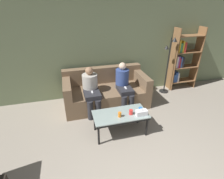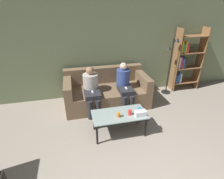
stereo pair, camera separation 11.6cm
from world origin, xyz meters
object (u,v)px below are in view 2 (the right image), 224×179
at_px(coffee_table, 119,116).
at_px(standing_lamp, 171,61).
at_px(cup_near_left, 118,115).
at_px(cup_near_right, 140,110).
at_px(couch, 106,92).
at_px(bookshelf, 184,61).
at_px(cup_far_center, 130,112).
at_px(seated_person_left_end, 92,88).
at_px(seated_person_mid_left, 124,85).
at_px(tissue_box, 141,113).

relative_size(coffee_table, standing_lamp, 0.67).
relative_size(cup_near_left, standing_lamp, 0.06).
distance_m(cup_near_right, standing_lamp, 2.06).
xyz_separation_m(couch, coffee_table, (0.01, -1.20, 0.09)).
xyz_separation_m(cup_near_left, bookshelf, (2.39, 1.63, 0.37)).
height_order(cup_near_left, cup_far_center, cup_far_center).
bearing_deg(seated_person_left_end, cup_near_right, -50.30).
height_order(couch, cup_near_left, couch).
bearing_deg(coffee_table, bookshelf, 33.38).
bearing_deg(seated_person_mid_left, coffee_table, -111.62).
distance_m(cup_far_center, seated_person_left_end, 1.20).
height_order(couch, cup_near_right, couch).
relative_size(standing_lamp, seated_person_mid_left, 1.42).
height_order(standing_lamp, seated_person_left_end, standing_lamp).
bearing_deg(seated_person_left_end, cup_far_center, -59.75).
xyz_separation_m(couch, cup_near_right, (0.42, -1.22, 0.18)).
relative_size(standing_lamp, seated_person_left_end, 1.47).
relative_size(bookshelf, seated_person_mid_left, 1.61).
bearing_deg(cup_near_right, couch, 109.06).
bearing_deg(bookshelf, cup_near_left, -145.68).
height_order(cup_near_left, tissue_box, tissue_box).
bearing_deg(cup_near_right, coffee_table, 177.57).
bearing_deg(standing_lamp, tissue_box, -133.16).
relative_size(couch, cup_far_center, 20.70).
distance_m(tissue_box, seated_person_left_end, 1.36).
bearing_deg(standing_lamp, coffee_table, -142.37).
bearing_deg(seated_person_mid_left, tissue_box, -90.27).
relative_size(couch, tissue_box, 9.36).
relative_size(cup_near_left, tissue_box, 0.45).
bearing_deg(seated_person_mid_left, cup_far_center, -100.63).
height_order(tissue_box, seated_person_left_end, seated_person_left_end).
distance_m(cup_far_center, standing_lamp, 2.24).
relative_size(cup_near_left, bookshelf, 0.06).
xyz_separation_m(standing_lamp, seated_person_left_end, (-2.23, -0.43, -0.37)).
xyz_separation_m(coffee_table, bookshelf, (2.34, 1.54, 0.47)).
bearing_deg(cup_near_right, seated_person_mid_left, 91.27).
relative_size(cup_near_left, seated_person_left_end, 0.09).
height_order(coffee_table, standing_lamp, standing_lamp).
height_order(cup_near_left, seated_person_mid_left, seated_person_mid_left).
relative_size(coffee_table, cup_near_left, 10.77).
height_order(couch, cup_far_center, couch).
height_order(cup_near_right, standing_lamp, standing_lamp).
xyz_separation_m(couch, cup_near_left, (-0.03, -1.29, 0.18)).
relative_size(coffee_table, cup_near_right, 12.25).
bearing_deg(cup_near_left, standing_lamp, 38.63).
height_order(cup_near_left, standing_lamp, standing_lamp).
bearing_deg(standing_lamp, seated_person_mid_left, -163.27).
bearing_deg(couch, coffee_table, -89.30).
xyz_separation_m(cup_near_right, seated_person_mid_left, (-0.02, 0.99, 0.10)).
distance_m(cup_near_left, standing_lamp, 2.43).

